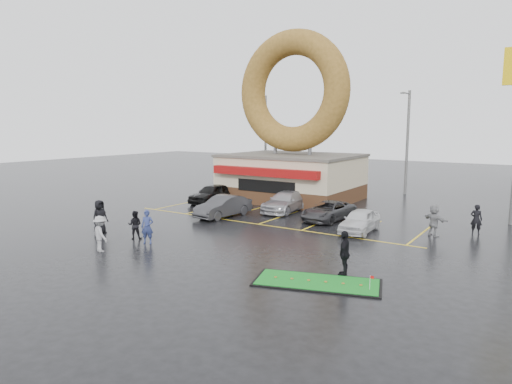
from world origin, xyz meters
The scene contains 18 objects.
ground centered at (0.00, 0.00, 0.00)m, with size 120.00×120.00×0.00m, color black.
donut_shop centered at (-3.00, 12.97, 4.46)m, with size 10.20×8.70×13.50m.
streetlight_left centered at (-10.00, 19.92, 4.78)m, with size 0.40×2.21×9.00m.
streetlight_mid centered at (4.00, 20.92, 4.78)m, with size 0.40×2.21×9.00m.
car_black centered at (-7.19, 7.82, 0.75)m, with size 1.77×4.39×1.50m, color black.
car_dgrey centered at (-3.18, 4.00, 0.71)m, with size 1.49×4.29×1.41m, color #333235.
car_silver centered at (-0.71, 8.00, 0.70)m, with size 1.95×4.81×1.39m, color #A5A5AA.
car_grey centered at (3.10, 6.87, 0.61)m, with size 2.02×4.38×1.22m, color #333336.
car_white centered at (5.93, 4.91, 0.65)m, with size 1.54×3.82×1.30m, color silver.
person_blue centered at (-2.22, -3.59, 0.87)m, with size 0.64×0.42×1.74m, color navy.
person_blackjkt centered at (-3.49, -3.29, 0.76)m, with size 0.74×0.58×1.53m, color black.
person_hoodie centered at (-2.97, -5.89, 0.87)m, with size 1.13×0.65×1.74m, color #969799.
person_bystander centered at (-6.11, -3.49, 0.95)m, with size 0.93×0.60×1.90m, color black.
person_cameraman centered at (8.20, -2.75, 0.93)m, with size 1.09×0.45×1.86m, color black.
person_walker_near centered at (9.66, 6.26, 0.87)m, with size 1.62×0.51×1.74m, color gray.
person_walker_far centered at (11.54, 7.98, 0.84)m, with size 0.62×0.40×1.69m, color black.
dumpster centered at (-9.39, 13.89, 0.65)m, with size 1.80×1.20×1.30m, color #1A4521.
putting_green centered at (7.70, -4.19, 0.04)m, with size 5.24×3.45×0.60m.
Camera 1 is at (15.06, -19.54, 6.04)m, focal length 32.00 mm.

